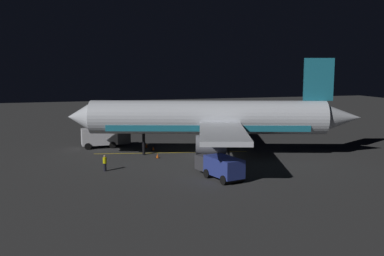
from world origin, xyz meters
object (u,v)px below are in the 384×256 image
(baggage_truck, at_px, (103,138))
(traffic_cone_under_wing, at_px, (153,149))
(airliner, at_px, (212,119))
(traffic_cone_near_right, at_px, (146,146))
(traffic_cone_near_left, at_px, (157,156))
(ground_crew_worker, at_px, (105,163))
(catering_truck, at_px, (220,167))

(baggage_truck, height_order, traffic_cone_under_wing, baggage_truck)
(airliner, height_order, traffic_cone_near_right, airliner)
(airliner, distance_m, traffic_cone_under_wing, 9.25)
(traffic_cone_near_left, bearing_deg, traffic_cone_under_wing, -5.15)
(airliner, bearing_deg, traffic_cone_near_right, 43.76)
(ground_crew_worker, bearing_deg, airliner, -70.41)
(ground_crew_worker, height_order, traffic_cone_under_wing, ground_crew_worker)
(airliner, relative_size, ground_crew_worker, 20.55)
(traffic_cone_near_left, distance_m, traffic_cone_under_wing, 4.87)
(catering_truck, height_order, traffic_cone_near_left, catering_truck)
(traffic_cone_near_right, bearing_deg, airliner, -136.24)
(traffic_cone_near_left, bearing_deg, airliner, -91.00)
(traffic_cone_near_right, bearing_deg, traffic_cone_near_left, -179.39)
(traffic_cone_near_right, bearing_deg, catering_truck, -167.50)
(catering_truck, bearing_deg, traffic_cone_near_right, 12.50)
(ground_crew_worker, distance_m, traffic_cone_near_left, 8.35)
(traffic_cone_near_left, distance_m, traffic_cone_near_right, 7.19)
(baggage_truck, relative_size, ground_crew_worker, 3.77)
(airliner, height_order, catering_truck, airliner)
(airliner, bearing_deg, traffic_cone_under_wing, 52.55)
(airliner, relative_size, traffic_cone_near_right, 65.00)
(catering_truck, distance_m, traffic_cone_under_wing, 16.49)
(baggage_truck, bearing_deg, traffic_cone_near_right, -106.77)
(baggage_truck, bearing_deg, airliner, -125.53)
(traffic_cone_near_left, xyz_separation_m, traffic_cone_near_right, (7.19, 0.08, 0.00))
(catering_truck, xyz_separation_m, traffic_cone_near_left, (11.22, 4.01, -0.93))
(airliner, relative_size, baggage_truck, 5.45)
(airliner, bearing_deg, ground_crew_worker, 109.59)
(airliner, relative_size, traffic_cone_under_wing, 65.00)
(catering_truck, relative_size, traffic_cone_near_right, 11.52)
(airliner, xyz_separation_m, baggage_truck, (9.00, 12.60, -3.23))
(traffic_cone_under_wing, bearing_deg, baggage_truck, 56.60)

